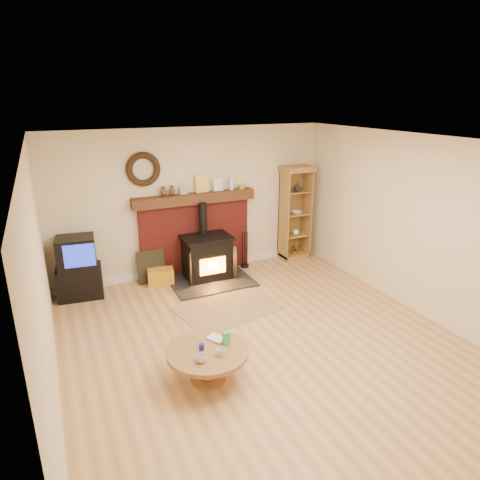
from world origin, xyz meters
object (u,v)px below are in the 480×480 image
curio_cabinet (295,213)px  wood_stove (207,258)px  tv_unit (78,269)px  coffee_table (208,356)px

curio_cabinet → wood_stove: bearing=-171.9°
wood_stove → curio_cabinet: curio_cabinet is taller
wood_stove → curio_cabinet: bearing=8.1°
tv_unit → curio_cabinet: curio_cabinet is taller
tv_unit → coffee_table: 3.10m
curio_cabinet → coffee_table: curio_cabinet is taller
coffee_table → curio_cabinet: bearing=45.3°
coffee_table → wood_stove: bearing=69.5°
wood_stove → coffee_table: size_ratio=1.51×
curio_cabinet → coffee_table: bearing=-134.7°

